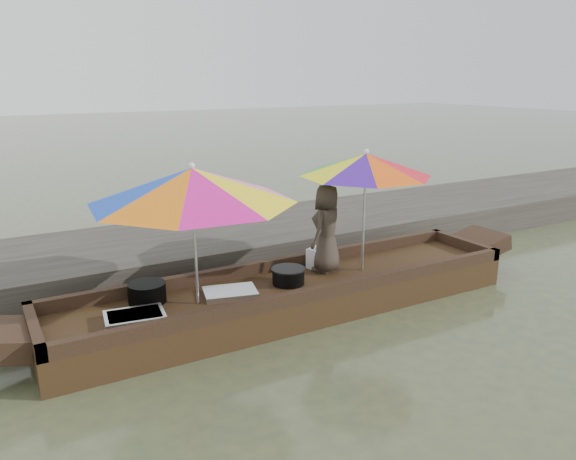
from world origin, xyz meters
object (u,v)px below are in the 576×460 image
boat_hull (292,298)px  umbrella_stern (364,211)px  supply_bag (319,258)px  umbrella_bow (195,236)px  vendor (327,228)px  tray_crayfish (135,318)px  charcoal_grill (288,277)px  cooking_pot (147,293)px  tray_scallop (230,293)px

boat_hull → umbrella_stern: size_ratio=3.54×
supply_bag → umbrella_bow: size_ratio=0.13×
vendor → umbrella_stern: size_ratio=0.69×
supply_bag → umbrella_bow: bearing=-168.8°
tray_crayfish → umbrella_bow: 1.04m
charcoal_grill → supply_bag: 0.72m
vendor → umbrella_bow: (-1.82, -0.21, 0.21)m
umbrella_stern → charcoal_grill: bearing=178.1°
tray_crayfish → umbrella_stern: bearing=2.7°
cooking_pot → umbrella_bow: (0.47, -0.32, 0.67)m
cooking_pot → charcoal_grill: 1.65m
cooking_pot → vendor: bearing=-2.6°
cooking_pot → vendor: vendor is taller
cooking_pot → supply_bag: bearing=1.0°
charcoal_grill → supply_bag: size_ratio=1.38×
tray_crayfish → tray_scallop: (1.14, 0.19, -0.01)m
cooking_pot → supply_bag: (2.27, 0.04, 0.02)m
vendor → umbrella_bow: umbrella_bow is taller
tray_crayfish → umbrella_stern: size_ratio=0.36×
boat_hull → cooking_pot: size_ratio=14.00×
vendor → umbrella_stern: bearing=121.6°
tray_scallop → umbrella_bow: 0.85m
boat_hull → tray_scallop: (-0.79, 0.05, 0.21)m
umbrella_bow → umbrella_stern: same height
tray_crayfish → supply_bag: bearing=11.1°
charcoal_grill → umbrella_bow: 1.35m
supply_bag → umbrella_bow: (-1.81, -0.36, 0.65)m
umbrella_stern → tray_scallop: bearing=178.5°
boat_hull → charcoal_grill: 0.27m
tray_crayfish → charcoal_grill: (1.89, 0.18, 0.05)m
cooking_pot → umbrella_stern: 2.80m
tray_crayfish → umbrella_bow: size_ratio=0.27×
boat_hull → umbrella_stern: bearing=0.0°
charcoal_grill → umbrella_stern: 1.27m
boat_hull → umbrella_stern: umbrella_stern is taller
tray_scallop → vendor: vendor is taller
cooking_pot → tray_scallop: 0.92m
boat_hull → cooking_pot: 1.72m
tray_crayfish → supply_bag: (2.53, 0.50, 0.09)m
tray_scallop → vendor: bearing=6.7°
cooking_pot → umbrella_stern: size_ratio=0.25×
tray_crayfish → vendor: vendor is taller
cooking_pot → charcoal_grill: bearing=-9.9°
charcoal_grill → supply_bag: (0.64, 0.32, 0.04)m
umbrella_bow → boat_hull: bearing=0.0°
charcoal_grill → cooking_pot: bearing=170.1°
tray_scallop → charcoal_grill: size_ratio=1.53×
tray_crayfish → umbrella_bow: umbrella_bow is taller
vendor → umbrella_stern: (0.42, -0.21, 0.21)m
vendor → umbrella_stern: umbrella_stern is taller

